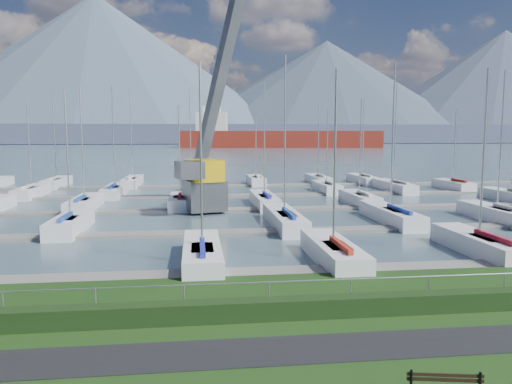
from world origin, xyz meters
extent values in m
cube|color=black|center=(0.00, -3.00, 0.01)|extent=(160.00, 2.00, 0.04)
cube|color=#49606B|center=(0.00, 260.00, -0.40)|extent=(800.00, 540.00, 0.20)
cube|color=black|center=(0.00, -0.40, 0.35)|extent=(80.00, 0.70, 0.70)
cylinder|color=#9A9DA2|center=(0.00, 0.00, 1.20)|extent=(80.00, 0.04, 0.04)
cube|color=#48506A|center=(0.00, 330.00, 6.00)|extent=(900.00, 80.00, 12.00)
cone|color=#4A5A6C|center=(-80.00, 400.00, 57.50)|extent=(340.00, 340.00, 115.00)
cone|color=#3D4A59|center=(110.00, 410.00, 42.50)|extent=(300.00, 300.00, 85.00)
cone|color=#404A5D|center=(280.00, 420.00, 50.00)|extent=(320.00, 320.00, 100.00)
cube|color=slate|center=(0.00, 6.00, -0.22)|extent=(90.00, 1.60, 0.25)
cube|color=slate|center=(0.00, 16.00, -0.22)|extent=(90.00, 1.60, 0.25)
cube|color=slate|center=(0.00, 26.00, -0.22)|extent=(90.00, 1.60, 0.25)
cube|color=slate|center=(0.00, 36.00, -0.22)|extent=(90.00, 1.60, 0.25)
cube|color=slate|center=(0.00, 46.00, -0.22)|extent=(90.00, 1.60, 0.25)
cube|color=black|center=(1.49, -6.27, 0.65)|extent=(0.06, 0.06, 0.40)
cube|color=black|center=(3.06, -6.57, 0.65)|extent=(0.06, 0.06, 0.40)
cube|color=black|center=(2.28, -6.40, 0.62)|extent=(1.77, 0.38, 0.08)
cube|color=black|center=(2.28, -6.40, 0.74)|extent=(1.77, 0.38, 0.08)
cube|color=#515558|center=(-2.80, 25.51, 1.20)|extent=(3.95, 3.95, 2.60)
cube|color=gold|center=(-2.80, 25.51, 3.30)|extent=(3.42, 3.98, 1.80)
cube|color=slate|center=(-1.00, 30.01, 12.30)|extent=(5.77, 10.54, 19.89)
cube|color=#5A5C62|center=(-4.00, 23.51, 3.50)|extent=(2.52, 2.66, 1.40)
cube|color=maroon|center=(36.70, 215.22, 2.50)|extent=(93.61, 27.09, 10.00)
cube|color=silver|center=(4.57, 218.43, 10.00)|extent=(15.32, 15.32, 12.00)
cube|color=silver|center=(4.57, 218.43, 17.00)|extent=(8.76, 8.76, 4.00)
camera|label=1|loc=(-3.55, -17.02, 6.46)|focal=35.00mm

